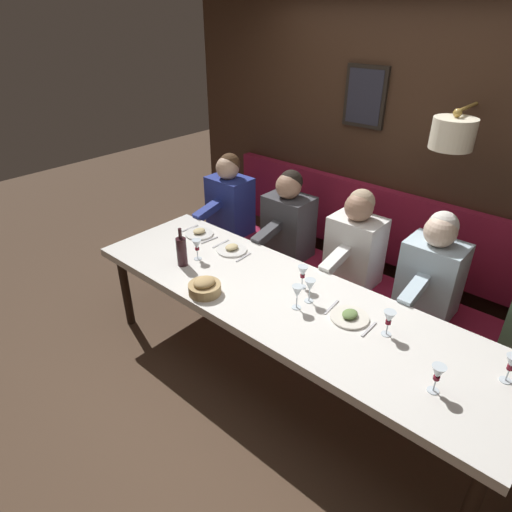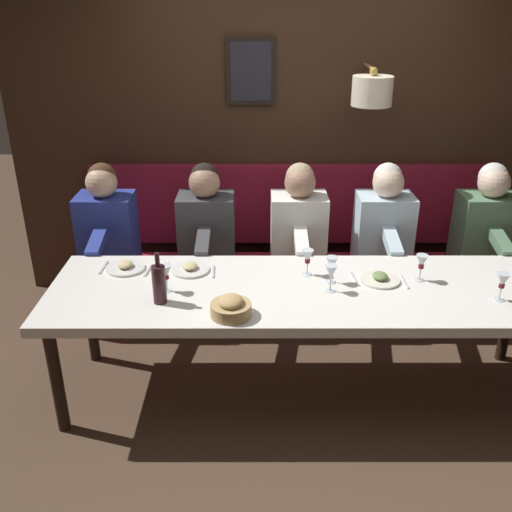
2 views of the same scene
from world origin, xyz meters
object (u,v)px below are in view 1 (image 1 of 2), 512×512
wine_glass_3 (310,286)px  wine_glass_4 (438,374)px  diner_middle (355,241)px  wine_bottle (182,251)px  dining_table (284,304)px  wine_glass_2 (512,364)px  wine_glass_5 (297,292)px  diner_near (432,268)px  diner_far (288,218)px  bread_bowl (205,287)px  wine_glass_1 (389,319)px  wine_glass_0 (303,273)px  diner_farthest (229,197)px  wine_glass_6 (197,246)px

wine_glass_3 → wine_glass_4: 0.94m
diner_middle → wine_bottle: 1.35m
dining_table → wine_glass_2: bearing=-82.9°
wine_glass_3 → wine_glass_5: size_ratio=1.00×
diner_near → diner_far: 1.29m
wine_glass_3 → wine_bottle: (-0.24, 0.98, -0.00)m
bread_bowl → wine_glass_1: bearing=-69.7°
dining_table → wine_glass_0: (0.17, -0.02, 0.17)m
diner_farthest → wine_glass_0: 1.56m
dining_table → wine_glass_5: (-0.04, -0.13, 0.17)m
wine_glass_3 → wine_glass_6: (-0.11, 0.96, -0.00)m
dining_table → wine_glass_6: wine_glass_6 is taller
diner_middle → diner_farthest: (0.00, 1.39, 0.00)m
dining_table → diner_middle: 0.89m
dining_table → wine_glass_6: bearing=92.9°
diner_farthest → wine_glass_6: size_ratio=4.82×
diner_near → diner_farthest: (0.00, 2.01, 0.00)m
wine_glass_1 → wine_glass_5: bearing=104.0°
wine_glass_0 → wine_glass_1: same height
wine_glass_6 → wine_glass_5: bearing=-90.1°
wine_glass_0 → wine_glass_3: (-0.10, -0.13, 0.00)m
diner_far → wine_glass_2: (-0.72, -1.97, 0.04)m
wine_glass_3 → wine_glass_6: same height
wine_glass_5 → wine_glass_4: bearing=-96.5°
diner_middle → diner_farthest: 1.39m
diner_middle → wine_glass_0: size_ratio=4.82×
dining_table → diner_near: (0.88, -0.63, 0.13)m
wine_glass_2 → wine_glass_4: 0.40m
bread_bowl → diner_middle: bearing=-20.3°
wine_glass_1 → bread_bowl: 1.19m
wine_glass_2 → wine_glass_6: bearing=95.5°
wine_glass_3 → wine_glass_5: same height
wine_glass_1 → dining_table: bearing=97.9°
diner_far → bread_bowl: (-1.20, -0.23, -0.03)m
dining_table → diner_farthest: (0.88, 1.37, 0.13)m
diner_middle → bread_bowl: diner_middle is taller
diner_middle → wine_glass_0: 0.71m
wine_glass_5 → bread_bowl: wine_glass_5 is taller
diner_far → wine_glass_6: bearing=170.5°
wine_glass_3 → wine_glass_4: same height
diner_farthest → bread_bowl: bearing=-141.7°
diner_far → bread_bowl: diner_far is taller
wine_glass_4 → wine_glass_5: bearing=83.5°
wine_glass_0 → wine_glass_1: 0.67m
diner_near → wine_glass_0: (-0.71, 0.61, 0.04)m
diner_middle → wine_glass_6: bearing=138.3°
dining_table → wine_bottle: size_ratio=10.04×
bread_bowl → diner_near: bearing=-41.5°
wine_glass_5 → diner_far: bearing=40.4°
dining_table → wine_glass_2: size_ratio=18.37×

